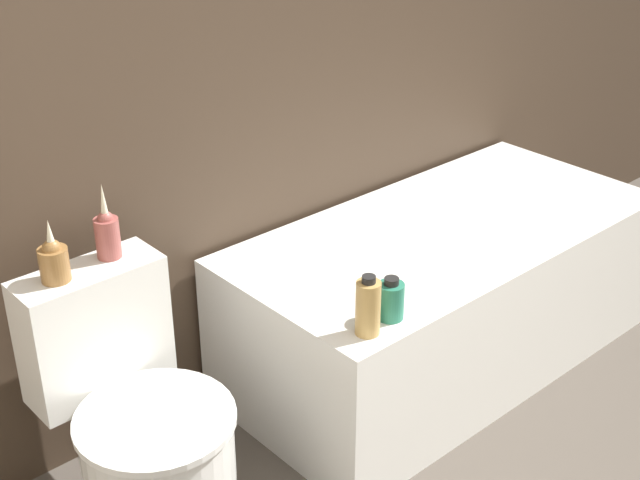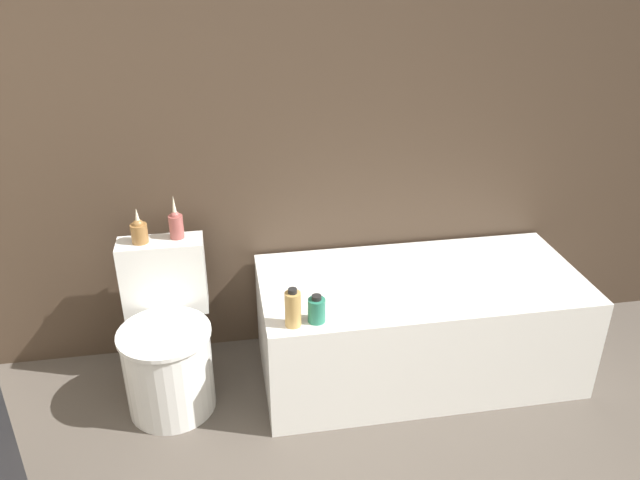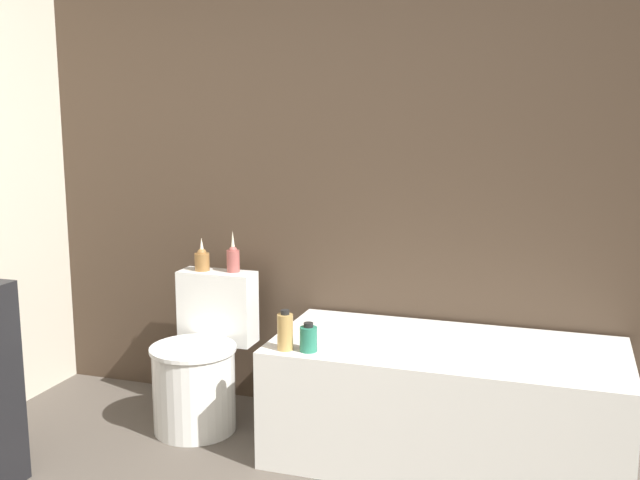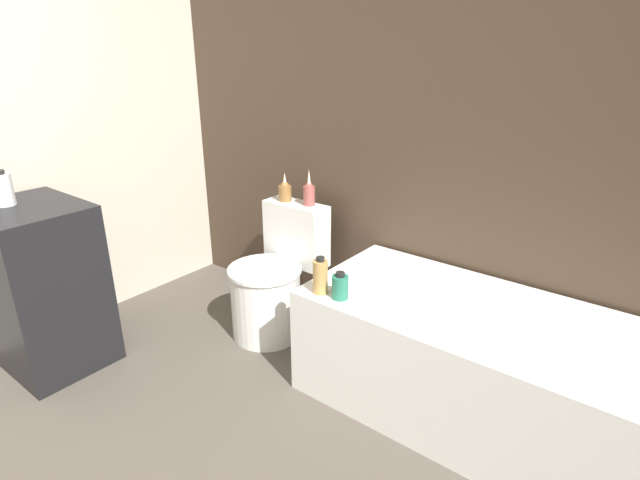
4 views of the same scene
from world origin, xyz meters
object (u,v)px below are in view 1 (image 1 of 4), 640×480
Objects in this scene: vase_gold at (54,259)px; shampoo_bottle_short at (391,300)px; toilet at (144,441)px; vase_silver at (107,232)px; shampoo_bottle_tall at (368,307)px; bathtub at (442,294)px.

vase_gold is 0.93m from shampoo_bottle_short.
toilet is 0.59m from vase_silver.
toilet reaches higher than shampoo_bottle_tall.
bathtub is at bearing 26.20° from shampoo_bottle_short.
vase_silver is (0.17, 0.02, 0.01)m from vase_gold.
vase_gold is (-1.34, 0.20, 0.54)m from bathtub.
vase_gold is at bearing 147.62° from shampoo_bottle_short.
vase_gold is at bearing 171.32° from bathtub.
bathtub is at bearing -10.96° from vase_silver.
shampoo_bottle_tall is 0.11m from shampoo_bottle_short.
toilet is 4.32× the size of vase_gold.
vase_silver is at bearing 133.26° from shampoo_bottle_tall.
vase_silver is (0.09, 0.24, 0.53)m from toilet.
bathtub is 8.71× the size of shampoo_bottle_tall.
shampoo_bottle_short is (0.60, -0.51, -0.23)m from vase_silver.
vase_silver is at bearing 169.04° from bathtub.
shampoo_bottle_short is at bearing -21.61° from toilet.
vase_silver is 0.81m from shampoo_bottle_short.
bathtub is 0.82m from shampoo_bottle_tall.
vase_gold is at bearing 142.94° from shampoo_bottle_tall.
vase_silver is 1.20× the size of shampoo_bottle_tall.
vase_silver is at bearing 70.24° from toilet.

